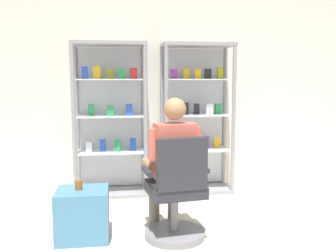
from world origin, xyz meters
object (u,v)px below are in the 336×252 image
display_cabinet_right (196,117)px  storage_crate (83,214)px  office_chair (176,198)px  seated_shopkeeper (172,159)px  tea_glass (79,185)px  display_cabinet_left (110,118)px

display_cabinet_right → storage_crate: bearing=-134.0°
office_chair → seated_shopkeeper: bearing=97.6°
storage_crate → tea_glass: 0.28m
display_cabinet_left → office_chair: 1.74m
display_cabinet_left → display_cabinet_right: (1.10, 0.00, -0.00)m
seated_shopkeeper → storage_crate: seated_shopkeeper is taller
display_cabinet_left → tea_glass: size_ratio=21.50×
display_cabinet_left → display_cabinet_right: same height
tea_glass → office_chair: bearing=-9.7°
office_chair → tea_glass: size_ratio=10.87×
office_chair → seated_shopkeeper: seated_shopkeeper is taller
display_cabinet_left → storage_crate: display_cabinet_left is taller
display_cabinet_right → seated_shopkeeper: bearing=-110.9°
tea_glass → display_cabinet_right: bearing=45.2°
display_cabinet_left → tea_glass: bearing=-101.2°
display_cabinet_right → office_chair: display_cabinet_right is taller
storage_crate → tea_glass: (-0.03, 0.01, 0.27)m
display_cabinet_left → seated_shopkeeper: size_ratio=1.47×
display_cabinet_left → seated_shopkeeper: (0.58, -1.37, -0.25)m
seated_shopkeeper → display_cabinet_right: bearing=69.1°
office_chair → seated_shopkeeper: 0.36m
display_cabinet_left → storage_crate: (-0.25, -1.39, -0.74)m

